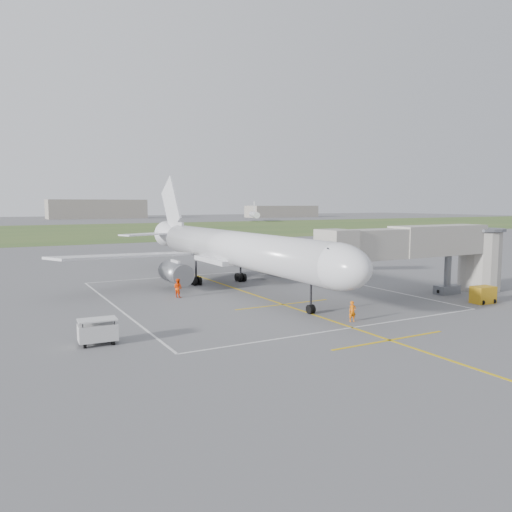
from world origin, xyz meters
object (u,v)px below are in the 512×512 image
baggage_cart (98,331)px  ramp_worker_nose (352,311)px  airliner (233,249)px  gpu_unit (483,295)px  jet_bridge (433,250)px  ramp_worker_wing (178,288)px

baggage_cart → ramp_worker_nose: (19.20, -3.08, -0.06)m
airliner → gpu_unit: bearing=-48.7°
airliner → baggage_cart: bearing=-138.0°
airliner → baggage_cart: size_ratio=18.08×
jet_bridge → baggage_cart: jet_bridge is taller
gpu_unit → baggage_cart: 35.06m
jet_bridge → ramp_worker_wing: bearing=153.2°
ramp_worker_nose → baggage_cart: bearing=-176.4°
baggage_cart → ramp_worker_nose: size_ratio=1.55×
jet_bridge → ramp_worker_nose: size_ratio=14.07×
ramp_worker_nose → ramp_worker_wing: size_ratio=0.87×
airliner → jet_bridge: (15.72, -14.25, 0.35)m
gpu_unit → baggage_cart: baggage_cart is taller
baggage_cart → ramp_worker_nose: baggage_cart is taller
ramp_worker_nose → airliner: bearing=106.5°
gpu_unit → airliner: bearing=134.5°
airliner → gpu_unit: (16.99, -19.31, -3.60)m
gpu_unit → baggage_cart: size_ratio=0.86×
jet_bridge → gpu_unit: size_ratio=10.53×
baggage_cart → ramp_worker_nose: bearing=-5.6°
jet_bridge → airliner: bearing=137.8°
jet_bridge → ramp_worker_nose: (-14.45, -4.95, -3.91)m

